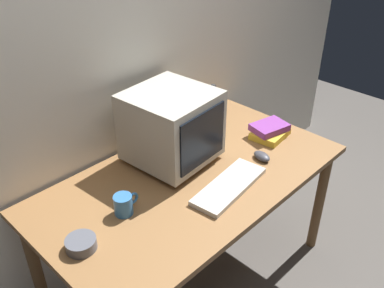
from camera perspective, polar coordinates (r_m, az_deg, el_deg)
ground_plane at (r=2.52m, az=-0.00°, el=-17.52°), size 6.00×6.00×0.00m
back_wall at (r=2.10m, az=-9.50°, el=13.05°), size 4.00×0.08×2.50m
desk at (r=2.08m, az=-0.00°, el=-6.13°), size 1.52×0.82×0.72m
crt_monitor at (r=2.04m, az=-2.79°, el=2.33°), size 0.41×0.42×0.37m
keyboard at (r=1.95m, az=5.03°, el=-5.67°), size 0.44×0.20×0.02m
computer_mouse at (r=2.16m, az=9.40°, el=-1.64°), size 0.08×0.11×0.04m
bottle_tall at (r=2.27m, az=2.74°, el=3.50°), size 0.08×0.08×0.32m
bottle_short at (r=2.40m, az=0.83°, el=3.99°), size 0.06×0.06×0.19m
book_stack at (r=2.35m, az=10.45°, el=1.76°), size 0.22×0.19×0.07m
mug at (r=1.82m, az=-9.18°, el=-8.06°), size 0.12×0.08×0.09m
cd_spindle at (r=1.71m, az=-14.74°, el=-12.90°), size 0.12×0.12×0.04m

